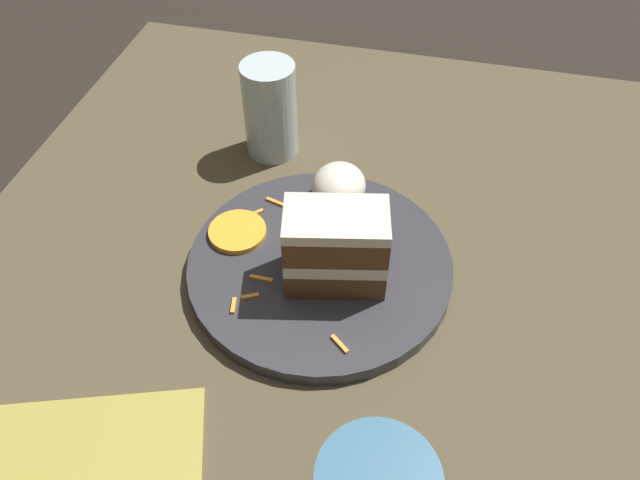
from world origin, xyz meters
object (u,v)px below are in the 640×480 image
Objects in this scene: orange_garnish at (237,232)px; cake_slice at (336,247)px; plate at (320,265)px; drinking_glass at (270,116)px; cream_dollop at (339,186)px.

cake_slice is at bearing -106.64° from orange_garnish.
drinking_glass is at bearing 29.99° from plate.
orange_garnish is (0.04, 0.12, -0.04)m from cake_slice.
cream_dollop is at bearing 0.39° from plate.
cake_slice reaches higher than plate.
drinking_glass reaches higher than plate.
cream_dollop is 0.14m from drinking_glass.
cake_slice is 0.13m from orange_garnish.
cream_dollop is 0.13m from orange_garnish.
cream_dollop is 1.07× the size of orange_garnish.
plate is at bearing -150.01° from drinking_glass.
drinking_glass is (0.09, 0.11, 0.01)m from cream_dollop.
plate is 0.22m from drinking_glass.
plate is 0.06m from cake_slice.
cream_dollop is (0.10, 0.00, 0.03)m from plate.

